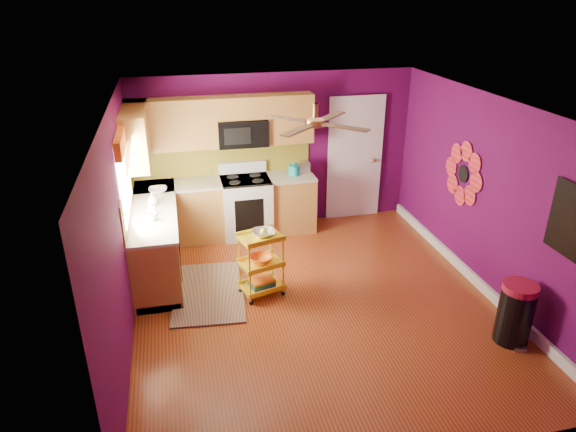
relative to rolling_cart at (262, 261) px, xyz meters
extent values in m
plane|color=maroon|center=(0.63, -0.35, -0.48)|extent=(5.00, 5.00, 0.00)
cube|color=#520947|center=(0.63, 2.15, 0.77)|extent=(4.50, 0.04, 2.50)
cube|color=#520947|center=(0.63, -2.85, 0.77)|extent=(4.50, 0.04, 2.50)
cube|color=#520947|center=(-1.62, -0.35, 0.77)|extent=(0.04, 5.00, 2.50)
cube|color=#520947|center=(2.88, -0.35, 0.77)|extent=(0.04, 5.00, 2.50)
cube|color=silver|center=(0.63, -0.35, 2.02)|extent=(4.50, 5.00, 0.04)
cube|color=white|center=(2.85, -0.35, -0.41)|extent=(0.05, 4.90, 0.14)
cube|color=#9A652A|center=(-1.32, 1.00, -0.03)|extent=(0.60, 2.30, 0.90)
cube|color=#9A652A|center=(-0.22, 1.85, -0.03)|extent=(2.80, 0.60, 0.90)
cube|color=beige|center=(-1.32, 1.00, 0.44)|extent=(0.63, 2.30, 0.04)
cube|color=beige|center=(-0.22, 1.85, 0.44)|extent=(2.80, 0.63, 0.04)
cube|color=black|center=(-1.32, 1.00, -0.43)|extent=(0.54, 2.30, 0.10)
cube|color=black|center=(-0.22, 1.85, -0.43)|extent=(2.80, 0.54, 0.10)
cube|color=white|center=(0.08, 1.82, -0.02)|extent=(0.76, 0.66, 0.92)
cube|color=black|center=(0.08, 1.82, 0.44)|extent=(0.76, 0.62, 0.03)
cube|color=white|center=(0.08, 2.10, 0.56)|extent=(0.76, 0.06, 0.18)
cube|color=black|center=(0.08, 1.50, -0.03)|extent=(0.45, 0.02, 0.55)
cube|color=#9A652A|center=(-0.96, 1.99, 1.34)|extent=(1.32, 0.33, 0.75)
cube|color=#9A652A|center=(0.82, 1.99, 1.34)|extent=(0.72, 0.33, 0.75)
cube|color=#9A652A|center=(0.08, 1.99, 1.55)|extent=(0.76, 0.33, 0.34)
cube|color=#9A652A|center=(-1.46, 1.50, 1.34)|extent=(0.33, 1.30, 0.75)
cube|color=black|center=(0.08, 1.95, 1.17)|extent=(0.76, 0.38, 0.40)
cube|color=brown|center=(-0.22, 2.14, 0.71)|extent=(2.80, 0.01, 0.51)
cube|color=brown|center=(-1.61, 1.00, 0.71)|extent=(0.01, 2.30, 0.51)
cube|color=white|center=(-1.60, 0.70, 1.07)|extent=(0.03, 1.20, 1.00)
cube|color=orange|center=(-1.57, 0.70, 1.54)|extent=(0.08, 1.35, 0.22)
cube|color=white|center=(1.98, 2.13, 0.54)|extent=(0.85, 0.04, 2.05)
cube|color=white|center=(1.98, 2.11, 0.54)|extent=(0.95, 0.02, 2.15)
sphere|color=#BF8C3F|center=(2.30, 2.07, 0.52)|extent=(0.07, 0.07, 0.07)
cylinder|color=black|center=(2.86, 0.25, 0.87)|extent=(0.01, 0.24, 0.24)
cube|color=teal|center=(2.86, -1.75, 1.07)|extent=(0.03, 0.52, 0.72)
cube|color=black|center=(2.84, -1.75, 1.07)|extent=(0.01, 0.56, 0.76)
cylinder|color=#BF8C3F|center=(0.63, -0.15, 1.94)|extent=(0.06, 0.06, 0.16)
cylinder|color=#BF8C3F|center=(0.63, -0.15, 1.80)|extent=(0.20, 0.20, 0.08)
cube|color=#4C2D19|center=(0.90, 0.12, 1.80)|extent=(0.47, 0.47, 0.01)
cube|color=#4C2D19|center=(0.36, 0.12, 1.80)|extent=(0.47, 0.47, 0.01)
cube|color=#4C2D19|center=(0.36, -0.42, 1.80)|extent=(0.47, 0.47, 0.01)
cube|color=#4C2D19|center=(0.90, -0.42, 1.80)|extent=(0.47, 0.47, 0.01)
cube|color=black|center=(-0.69, 0.18, -0.47)|extent=(1.04, 1.56, 0.02)
cylinder|color=yellow|center=(-0.19, -0.22, -0.04)|extent=(0.02, 0.02, 0.81)
cylinder|color=yellow|center=(0.26, -0.09, -0.04)|extent=(0.02, 0.02, 0.81)
cylinder|color=yellow|center=(-0.27, 0.09, -0.04)|extent=(0.02, 0.02, 0.81)
cylinder|color=yellow|center=(0.17, 0.22, -0.04)|extent=(0.02, 0.02, 0.81)
sphere|color=black|center=(-0.19, -0.22, -0.46)|extent=(0.06, 0.06, 0.06)
sphere|color=black|center=(0.26, -0.09, -0.46)|extent=(0.06, 0.06, 0.06)
sphere|color=black|center=(-0.27, 0.09, -0.46)|extent=(0.06, 0.06, 0.06)
sphere|color=black|center=(0.17, 0.22, -0.46)|extent=(0.06, 0.06, 0.06)
cube|color=yellow|center=(-0.01, 0.00, 0.34)|extent=(0.60, 0.51, 0.03)
cube|color=yellow|center=(-0.01, 0.00, -0.03)|extent=(0.60, 0.51, 0.03)
cube|color=yellow|center=(-0.01, 0.00, -0.37)|extent=(0.60, 0.51, 0.03)
imported|color=beige|center=(0.04, 0.01, 0.39)|extent=(0.35, 0.35, 0.07)
sphere|color=yellow|center=(0.04, 0.01, 0.41)|extent=(0.09, 0.09, 0.09)
imported|color=orange|center=(-0.01, 0.00, 0.03)|extent=(0.36, 0.36, 0.09)
cube|color=navy|center=(-0.01, 0.00, -0.34)|extent=(0.35, 0.30, 0.04)
cube|color=#267233|center=(-0.01, 0.00, -0.30)|extent=(0.35, 0.30, 0.03)
cube|color=orange|center=(-0.01, 0.00, -0.27)|extent=(0.35, 0.30, 0.03)
cylinder|color=black|center=(2.59, -1.58, -0.15)|extent=(0.47, 0.47, 0.66)
cylinder|color=#A11734|center=(2.59, -1.58, 0.21)|extent=(0.38, 0.38, 0.08)
cube|color=beige|center=(2.59, -1.77, -0.47)|extent=(0.14, 0.10, 0.03)
cylinder|color=teal|center=(0.87, 1.85, 0.54)|extent=(0.18, 0.18, 0.16)
sphere|color=teal|center=(0.87, 1.85, 0.64)|extent=(0.06, 0.06, 0.06)
cube|color=beige|center=(1.03, 1.93, 0.55)|extent=(0.22, 0.15, 0.18)
imported|color=#EA3F72|center=(-1.33, 0.77, 0.55)|extent=(0.08, 0.09, 0.18)
imported|color=white|center=(-1.31, 1.08, 0.55)|extent=(0.14, 0.14, 0.18)
imported|color=white|center=(-1.25, 1.56, 0.49)|extent=(0.26, 0.26, 0.06)
imported|color=white|center=(-1.31, 0.57, 0.50)|extent=(0.13, 0.13, 0.10)
camera|label=1|loc=(-0.95, -5.66, 3.23)|focal=32.00mm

